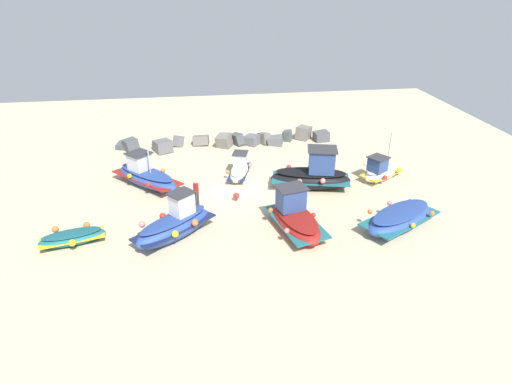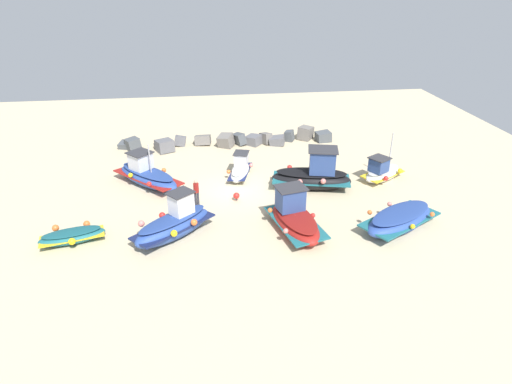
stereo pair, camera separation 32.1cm
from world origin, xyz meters
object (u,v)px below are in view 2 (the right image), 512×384
Objects in this scene: fishing_boat_0 at (313,175)px; fishing_boat_2 at (72,236)px; fishing_boat_4 at (240,169)px; mooring_buoy_0 at (236,196)px; fishing_boat_7 at (294,218)px; fishing_boat_6 at (382,172)px; fishing_boat_3 at (147,175)px; fishing_boat_5 at (400,219)px; person_walking at (196,191)px; fishing_boat_1 at (174,224)px.

fishing_boat_0 reaches higher than fishing_boat_2.
mooring_buoy_0 is at bearing -173.20° from fishing_boat_4.
fishing_boat_4 is at bearing 3.72° from fishing_boat_7.
fishing_boat_6 is 6.38× the size of mooring_buoy_0.
fishing_boat_2 is at bearing 110.04° from fishing_boat_3.
fishing_boat_2 is 17.37m from fishing_boat_5.
fishing_boat_7 is at bearing -101.37° from fishing_boat_0.
fishing_boat_4 is 0.66× the size of fishing_boat_5.
fishing_boat_2 is 0.68× the size of fishing_boat_5.
fishing_boat_2 is 7.35m from fishing_boat_3.
person_walking is (-7.48, -1.38, 0.04)m from fishing_boat_0.
fishing_boat_0 is 1.54× the size of fishing_boat_2.
fishing_boat_7 reaches higher than fishing_boat_5.
person_walking is 3.07× the size of mooring_buoy_0.
fishing_boat_3 is 0.98× the size of fishing_boat_5.
fishing_boat_1 is 1.34× the size of fishing_boat_6.
fishing_boat_3 is 6.41m from mooring_buoy_0.
fishing_boat_5 is 11.69m from person_walking.
fishing_boat_6 is at bearing -85.22° from fishing_boat_4.
fishing_boat_1 is at bearing -15.90° from fishing_boat_2.
fishing_boat_2 reaches higher than mooring_buoy_0.
fishing_boat_6 reaches higher than fishing_boat_5.
fishing_boat_0 is at bearing -24.71° from fishing_boat_6.
fishing_boat_2 is at bearing 147.24° from fishing_boat_5.
mooring_buoy_0 is (-5.07, -1.14, -0.58)m from fishing_boat_0.
fishing_boat_7 is 8.97× the size of mooring_buoy_0.
fishing_boat_3 is 4.62m from person_walking.
fishing_boat_5 is at bearing -27.29° from mooring_buoy_0.
fishing_boat_7 is (6.40, -0.11, -0.06)m from fishing_boat_1.
mooring_buoy_0 is at bearing -162.64° from fishing_boat_3.
fishing_boat_1 is 3.63m from person_walking.
fishing_boat_6 is at bearing 20.35° from fishing_boat_0.
fishing_boat_3 is at bearing 122.27° from fishing_boat_5.
fishing_boat_7 is at bearing -147.18° from fishing_boat_4.
fishing_boat_1 is at bearing -134.40° from mooring_buoy_0.
fishing_boat_5 is (7.92, -8.00, 0.05)m from fishing_boat_4.
fishing_boat_6 is 12.53m from person_walking.
fishing_boat_5 is (12.10, -0.73, -0.20)m from fishing_boat_1.
fishing_boat_7 is (-7.15, -5.51, 0.12)m from fishing_boat_6.
fishing_boat_5 is at bearing -43.67° from fishing_boat_1.
fishing_boat_2 is at bearing -148.19° from fishing_boat_0.
mooring_buoy_0 is (-2.81, 3.77, -0.38)m from fishing_boat_7.
person_walking is (-10.92, 4.15, 0.38)m from fishing_boat_5.
mooring_buoy_0 is (2.41, 0.24, -0.62)m from person_walking.
fishing_boat_0 reaches higher than fishing_boat_1.
fishing_boat_5 is 5.74m from fishing_boat_7.
person_walking is at bearing 129.35° from fishing_boat_5.
fishing_boat_6 is 10.11m from mooring_buoy_0.
fishing_boat_7 reaches higher than fishing_boat_4.
fishing_boat_2 is 1.01× the size of fishing_boat_6.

